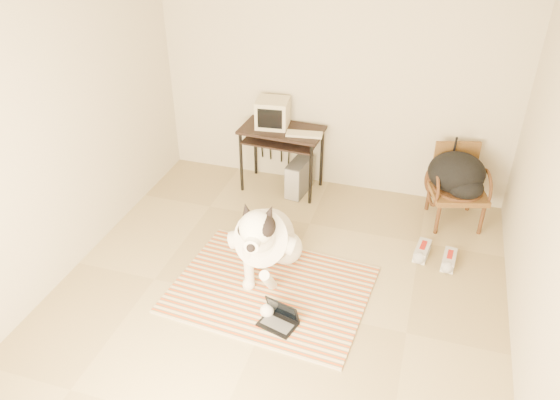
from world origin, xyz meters
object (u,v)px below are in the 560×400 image
at_px(pc_tower, 299,177).
at_px(laptop, 280,318).
at_px(crt_monitor, 273,113).
at_px(rattan_chair, 457,185).
at_px(dog, 265,240).
at_px(computer_desk, 281,138).
at_px(backpack, 458,175).

bearing_deg(pc_tower, laptop, -78.94).
relative_size(crt_monitor, rattan_chair, 0.46).
distance_m(laptop, pc_tower, 2.17).
bearing_deg(dog, crt_monitor, 105.13).
relative_size(computer_desk, rattan_chair, 1.14).
bearing_deg(backpack, dog, -139.64).
distance_m(laptop, rattan_chair, 2.50).
height_order(laptop, pc_tower, pc_tower).
height_order(computer_desk, crt_monitor, crt_monitor).
relative_size(pc_tower, backpack, 0.78).
distance_m(crt_monitor, rattan_chair, 2.16).
xyz_separation_m(laptop, pc_tower, (-0.42, 2.13, 0.13)).
relative_size(computer_desk, crt_monitor, 2.47).
bearing_deg(rattan_chair, dog, -138.52).
bearing_deg(crt_monitor, computer_desk, -26.59).
height_order(computer_desk, pc_tower, computer_desk).
xyz_separation_m(rattan_chair, backpack, (-0.01, -0.07, 0.16)).
bearing_deg(crt_monitor, rattan_chair, -3.78).
height_order(crt_monitor, pc_tower, crt_monitor).
bearing_deg(computer_desk, laptop, -73.50).
height_order(laptop, crt_monitor, crt_monitor).
height_order(dog, crt_monitor, crt_monitor).
height_order(dog, pc_tower, dog).
xyz_separation_m(dog, backpack, (1.64, 1.40, 0.20)).
relative_size(computer_desk, pc_tower, 2.08).
bearing_deg(backpack, laptop, -123.11).
relative_size(laptop, computer_desk, 0.38).
bearing_deg(computer_desk, crt_monitor, 153.41).
relative_size(laptop, backpack, 0.61).
xyz_separation_m(computer_desk, rattan_chair, (1.97, -0.08, -0.24)).
xyz_separation_m(computer_desk, pc_tower, (0.22, -0.03, -0.46)).
bearing_deg(pc_tower, rattan_chair, -1.44).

